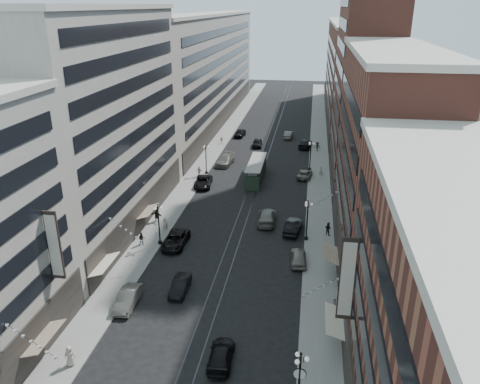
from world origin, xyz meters
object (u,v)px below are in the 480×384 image
Objects in this scene: car_11 at (305,174)px; car_12 at (305,144)px; car_1 at (128,298)px; lamppost_se_far at (307,219)px; pedestrian_extra_0 at (222,140)px; lamppost_sw_far at (159,223)px; pedestrian_8 at (321,171)px; pedestrian_1 at (70,356)px; car_7 at (203,182)px; pedestrian_5 at (156,215)px; pedestrian_6 at (199,172)px; pedestrian_extra_1 at (165,224)px; lamppost_se_near at (299,380)px; pedestrian_7 at (328,229)px; pedestrian_4 at (334,305)px; pedestrian_2 at (142,239)px; car_14 at (288,135)px; car_13 at (257,143)px; car_4 at (298,257)px; car_8 at (225,160)px; car_extra_0 at (267,216)px; car_10 at (293,226)px; lamppost_se_mid at (310,154)px; car_6 at (221,355)px; pedestrian_9 at (317,147)px; car_5 at (180,286)px; streetcar at (256,171)px; car_2 at (176,240)px; car_9 at (240,133)px.

car_11 is 18.99m from car_12.
car_11 is (16.80, 40.87, -0.13)m from car_1.
lamppost_se_far is 46.76m from pedestrian_extra_0.
car_12 reaches higher than car_1.
lamppost_sw_far reaches higher than pedestrian_8.
pedestrian_1 is (-1.56, -9.03, 0.29)m from car_1.
car_7 is at bearing 22.92° from pedestrian_8.
pedestrian_6 is (1.67, 18.79, -0.00)m from pedestrian_5.
lamppost_se_far is 2.83× the size of pedestrian_extra_1.
pedestrian_7 is at bearing 84.65° from lamppost_se_near.
lamppost_sw_far reaches higher than car_7.
car_7 is (0.00, 34.02, -0.01)m from car_1.
pedestrian_4 is at bearing 99.31° from car_12.
pedestrian_6 is at bearing 111.41° from lamppost_se_near.
pedestrian_2 is 0.35× the size of car_14.
car_13 is 2.67× the size of pedestrian_7.
pedestrian_6 is (-18.43, 26.97, 0.33)m from car_4.
car_8 reaches higher than car_11.
pedestrian_6 is 0.32× the size of car_extra_0.
car_10 is at bearing 130.37° from lamppost_se_far.
pedestrian_extra_0 is at bearing 6.16° from car_12.
pedestrian_extra_1 is at bearing -103.04° from car_13.
pedestrian_2 is at bearing -122.18° from lamppost_se_mid.
pedestrian_2 is 21.88m from car_7.
pedestrian_1 is 0.98× the size of pedestrian_extra_1.
pedestrian_9 reaches higher than car_6.
pedestrian_4 is at bearing 126.94° from pedestrian_7.
pedestrian_5 reaches higher than car_8.
pedestrian_4 is 0.87× the size of pedestrian_9.
pedestrian_extra_1 is at bearing 112.44° from car_5.
streetcar reaches higher than car_7.
pedestrian_extra_1 is (-13.21, -5.00, 0.24)m from car_extra_0.
car_11 is 3.20× the size of pedestrian_extra_0.
pedestrian_4 reaches higher than car_2.
lamppost_sw_far is 1.21× the size of car_4.
pedestrian_1 is at bearing -76.11° from pedestrian_5.
pedestrian_8 is at bearing -155.80° from car_11.
car_8 is (4.56, 33.60, -0.10)m from pedestrian_2.
car_extra_0 is at bearing -59.83° from car_8.
pedestrian_1 is 55.06m from car_8.
car_12 is at bearing 45.10° from pedestrian_2.
pedestrian_4 is at bearing 100.01° from car_14.
lamppost_se_near reaches higher than car_8.
pedestrian_7 is at bearing 9.16° from pedestrian_5.
car_14 is at bearing 103.34° from lamppost_se_mid.
pedestrian_8 is 0.93× the size of pedestrian_9.
car_7 is 2.97× the size of pedestrian_extra_1.
car_13 is 2.47× the size of pedestrian_extra_1.
lamppost_se_near is 1.11× the size of car_9.
streetcar is 45.39m from car_6.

